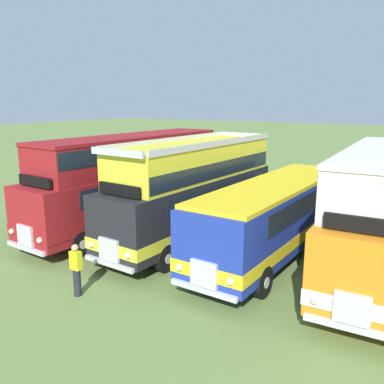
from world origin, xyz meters
TOP-DOWN VIEW (x-y plane):
  - bus_first_in_row at (-12.98, 0.15)m, footprint 3.15×11.76m
  - bus_second_in_row at (-9.27, -0.07)m, footprint 3.08×10.18m
  - bus_third_in_row at (-5.56, 0.15)m, footprint 2.94×10.73m
  - bus_fourth_in_row at (-1.86, 0.39)m, footprint 2.99×10.74m
  - marshal_person at (-9.59, -6.61)m, footprint 0.36×0.24m

SIDE VIEW (x-z plane):
  - marshal_person at x=-9.59m, z-range 0.02..1.75m
  - bus_third_in_row at x=-5.56m, z-range 0.26..3.25m
  - bus_second_in_row at x=-9.27m, z-range 0.10..4.62m
  - bus_fourth_in_row at x=-1.86m, z-range 0.23..4.72m
  - bus_first_in_row at x=-12.98m, z-range 0.23..4.72m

